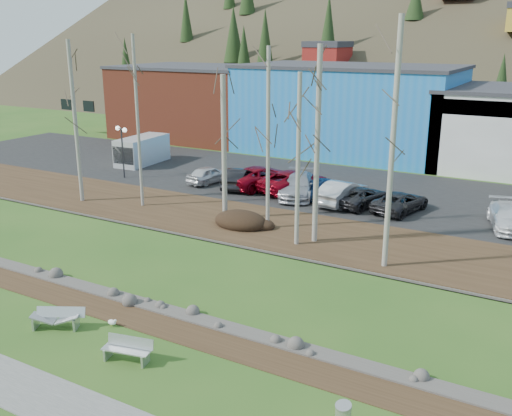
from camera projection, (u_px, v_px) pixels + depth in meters
The scene contains 33 objects.
ground at pixel (120, 347), 20.82m from camera, with size 200.00×200.00×0.00m, color #2C551B.
footpath at pixel (43, 397), 17.89m from camera, with size 80.00×2.00×0.04m, color slate.
dirt_strip at pixel (156, 322), 22.56m from camera, with size 80.00×1.80×0.03m, color #382616.
near_bank_rocks at pixel (172, 313), 23.40m from camera, with size 80.00×0.80×0.50m, color #47423D, non-canonical shape.
river at pixel (226, 277), 26.81m from camera, with size 80.00×8.00×0.90m, color black, non-canonical shape.
far_bank_rocks at pixel (267, 250), 30.23m from camera, with size 80.00×0.80×0.46m, color #47423D, non-canonical shape.
far_bank at pixel (293, 232), 32.87m from camera, with size 80.00×7.00×0.15m, color #382616.
parking_lot at pixel (356, 191), 41.62m from camera, with size 80.00×14.00×0.14m, color black.
building_brick at pixel (196, 101), 63.49m from camera, with size 16.32×12.24×7.80m.
building_blue at pixel (349, 109), 54.93m from camera, with size 20.40×12.24×8.30m.
bench_intact at pixel (128, 349), 19.82m from camera, with size 1.82×0.88×0.88m.
bench_damaged at pixel (57, 318), 22.06m from camera, with size 1.95×1.40×0.84m.
seagull at pixel (112, 322), 22.24m from camera, with size 0.46×0.21×0.33m.
dirt_mound at pixel (241, 220), 33.61m from camera, with size 3.32×2.34×0.65m, color black.
birch_0 at pixel (75, 123), 37.33m from camera, with size 0.26×0.26×10.57m.
birch_1 at pixel (138, 123), 36.17m from camera, with size 0.20×0.20×10.89m.
birch_2 at pixel (224, 149), 33.84m from camera, with size 0.31×0.31×8.64m.
birch_3 at pixel (317, 147), 29.70m from camera, with size 0.29×0.29×10.39m.
birch_4 at pixel (268, 141), 31.90m from camera, with size 0.22×0.22×10.26m.
birch_5 at pixel (298, 162), 29.43m from camera, with size 0.23×0.23×9.05m.
birch_6 at pixel (392, 148), 26.13m from camera, with size 0.26×0.26×11.68m.
street_lamp at pixel (122, 138), 44.24m from camera, with size 1.46×0.79×4.03m.
car_0 at pixel (209, 175), 43.32m from camera, with size 1.54×3.84×1.31m, color silver.
car_1 at pixel (239, 178), 42.01m from camera, with size 1.56×4.49×1.48m, color black.
car_2 at pixel (295, 181), 40.75m from camera, with size 2.62×5.69×1.58m, color maroon.
car_3 at pixel (298, 185), 39.70m from camera, with size 2.20×5.41×1.57m, color #ABACB4.
car_4 at pixel (318, 188), 39.43m from camera, with size 1.56×3.88×1.32m, color #0F254C.
car_5 at pixel (342, 192), 37.87m from camera, with size 1.67×4.79×1.58m, color silver.
car_6 at pixel (361, 196), 37.47m from camera, with size 2.13×4.62×1.28m, color #2A292C.
car_7 at pixel (508, 217), 33.08m from camera, with size 1.93×4.74×1.37m, color white.
car_8 at pixel (261, 177), 42.03m from camera, with size 2.62×5.69×1.58m, color maroon.
car_9 at pixel (400, 202), 36.24m from camera, with size 2.13×4.62×1.28m, color #2A292C.
van_grey at pixel (141, 151), 49.68m from camera, with size 2.59×5.48×2.33m.
Camera 1 is at (13.43, -13.61, 10.89)m, focal length 40.00 mm.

